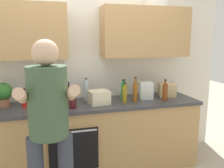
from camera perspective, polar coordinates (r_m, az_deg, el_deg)
back_wall_unit at (r=3.17m, az=-6.72°, el=7.18°), size 4.00×0.38×2.50m
counter at (r=3.15m, az=-5.48°, el=-12.49°), size 2.84×0.67×0.90m
person_standing at (r=2.16m, az=-14.78°, el=-8.37°), size 0.49×0.45×1.69m
bottle_soda at (r=3.17m, az=2.76°, el=-1.63°), size 0.07×0.07×0.27m
bottle_oil at (r=3.02m, az=3.04°, el=-2.35°), size 0.06×0.06×0.25m
bottle_wine at (r=2.80m, az=-9.28°, el=-3.47°), size 0.08×0.08×0.27m
bottle_hotsauce at (r=2.98m, az=-20.01°, el=-3.56°), size 0.07×0.07×0.23m
bottle_vinegar at (r=3.17m, az=12.47°, el=-1.87°), size 0.07×0.07×0.28m
bottle_soy at (r=3.06m, az=-14.21°, el=-2.86°), size 0.06×0.06×0.24m
bottle_syrup at (r=3.05m, az=5.54°, el=-1.82°), size 0.06×0.06×0.32m
bottle_water at (r=3.12m, az=-6.18°, el=-1.62°), size 0.06×0.06×0.29m
knife_block at (r=2.96m, az=-10.40°, el=-2.77°), size 0.10×0.14×0.28m
potted_herb at (r=3.09m, az=-24.45°, el=-2.02°), size 0.21×0.21×0.29m
grocery_bag_rice at (r=2.95m, az=-3.09°, el=-3.18°), size 0.26×0.24×0.17m
grocery_bag_produce at (r=3.24m, az=8.11°, el=-1.51°), size 0.21×0.21×0.22m
grocery_bag_bread at (r=3.43m, az=12.93°, el=-1.36°), size 0.27×0.24×0.18m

